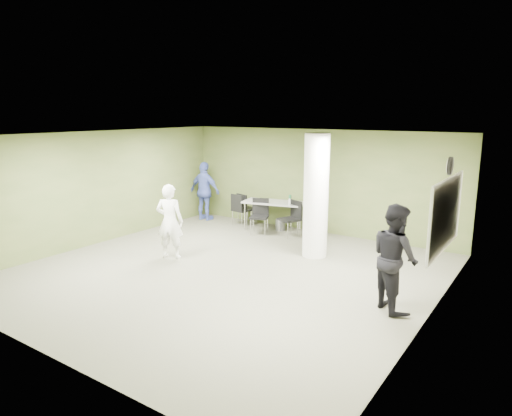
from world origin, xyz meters
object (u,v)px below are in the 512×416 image
Objects in this scene: woman_white at (170,221)px; man_black at (395,257)px; man_blue at (205,191)px; folding_table at (275,203)px; chair_back_left at (240,207)px.

man_black is (5.04, 0.10, 0.06)m from woman_white.
folding_table is at bearing -179.20° from man_blue.
folding_table is 1.01× the size of man_black.
woman_white is 0.94× the size of man_black.
chair_back_left is 1.36m from man_blue.
woman_white is at bearing 107.25° from chair_back_left.
chair_back_left is 3.33m from woman_white.
folding_table is at bearing -164.68° from chair_back_left.
man_blue reaches higher than woman_white.
chair_back_left is at bearing 173.98° from folding_table.
chair_back_left is at bearing 11.71° from man_black.
chair_back_left is (-1.13, -0.12, -0.22)m from folding_table.
woman_white is 3.73m from man_blue.
chair_back_left is at bearing -105.94° from woman_white.
chair_back_left is 0.52× the size of man_blue.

